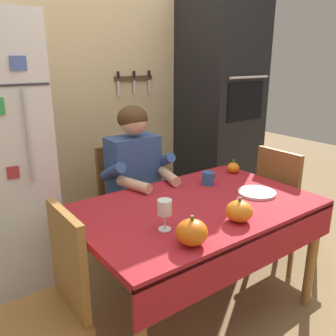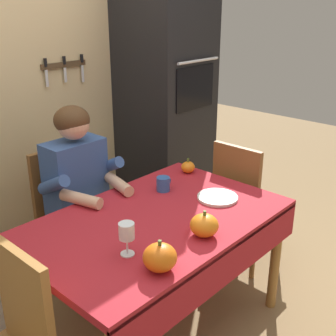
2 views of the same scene
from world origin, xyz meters
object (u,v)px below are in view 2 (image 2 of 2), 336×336
(chair_right_side, at_px, (243,200))
(wine_glass, at_px, (127,233))
(coffee_mug, at_px, (163,184))
(pumpkin_medium, at_px, (160,257))
(wall_oven, at_px, (165,102))
(chair_behind_person, at_px, (68,213))
(seated_person, at_px, (83,189))
(pumpkin_small, at_px, (188,167))
(pumpkin_large, at_px, (204,225))
(dining_table, at_px, (159,233))
(serving_tray, at_px, (218,197))

(chair_right_side, xyz_separation_m, wine_glass, (-1.24, -0.18, 0.34))
(coffee_mug, bearing_deg, pumpkin_medium, -137.96)
(wall_oven, height_order, pumpkin_medium, wall_oven)
(chair_behind_person, relative_size, coffee_mug, 8.61)
(seated_person, xyz_separation_m, pumpkin_small, (0.63, -0.30, 0.04))
(chair_behind_person, xyz_separation_m, pumpkin_small, (0.63, -0.49, 0.27))
(coffee_mug, distance_m, pumpkin_large, 0.57)
(wall_oven, xyz_separation_m, pumpkin_medium, (-1.37, -1.24, -0.25))
(wall_oven, xyz_separation_m, dining_table, (-1.05, -0.92, -0.39))
(chair_behind_person, relative_size, chair_right_side, 1.00)
(serving_tray, bearing_deg, pumpkin_small, 63.49)
(dining_table, xyz_separation_m, pumpkin_small, (0.60, 0.30, 0.12))
(pumpkin_large, bearing_deg, pumpkin_small, 45.51)
(pumpkin_small, bearing_deg, coffee_mug, -166.79)
(seated_person, distance_m, chair_right_side, 1.11)
(dining_table, bearing_deg, serving_tray, -11.43)
(serving_tray, bearing_deg, dining_table, 168.57)
(chair_right_side, height_order, serving_tray, chair_right_side)
(seated_person, distance_m, pumpkin_medium, 0.97)
(dining_table, height_order, chair_behind_person, chair_behind_person)
(chair_behind_person, bearing_deg, pumpkin_large, -86.77)
(chair_right_side, height_order, pumpkin_small, chair_right_side)
(dining_table, bearing_deg, wine_glass, -159.11)
(wall_oven, xyz_separation_m, pumpkin_large, (-1.02, -1.20, -0.25))
(wine_glass, relative_size, pumpkin_small, 1.59)
(dining_table, relative_size, coffee_mug, 12.97)
(seated_person, height_order, wine_glass, seated_person)
(pumpkin_large, height_order, pumpkin_medium, pumpkin_medium)
(seated_person, xyz_separation_m, pumpkin_medium, (-0.29, -0.92, 0.06))
(chair_behind_person, height_order, pumpkin_large, chair_behind_person)
(serving_tray, bearing_deg, chair_right_side, 15.31)
(dining_table, xyz_separation_m, wine_glass, (-0.34, -0.13, 0.20))
(wall_oven, distance_m, chair_behind_person, 1.22)
(coffee_mug, bearing_deg, wall_oven, 42.12)
(seated_person, distance_m, coffee_mug, 0.49)
(pumpkin_medium, bearing_deg, seated_person, 72.47)
(seated_person, relative_size, wine_glass, 7.86)
(chair_behind_person, relative_size, wine_glass, 5.87)
(dining_table, distance_m, coffee_mug, 0.38)
(wall_oven, xyz_separation_m, pumpkin_small, (-0.45, -0.62, -0.27))
(chair_behind_person, xyz_separation_m, coffee_mug, (0.31, -0.57, 0.27))
(chair_right_side, height_order, pumpkin_medium, chair_right_side)
(wine_glass, bearing_deg, pumpkin_large, -22.38)
(wall_oven, relative_size, coffee_mug, 19.45)
(wall_oven, xyz_separation_m, chair_behind_person, (-1.08, -0.13, -0.54))
(wall_oven, bearing_deg, chair_behind_person, -173.14)
(chair_right_side, xyz_separation_m, pumpkin_medium, (-1.22, -0.37, 0.29))
(chair_right_side, relative_size, coffee_mug, 8.61)
(pumpkin_medium, relative_size, serving_tray, 0.63)
(dining_table, distance_m, serving_tray, 0.43)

